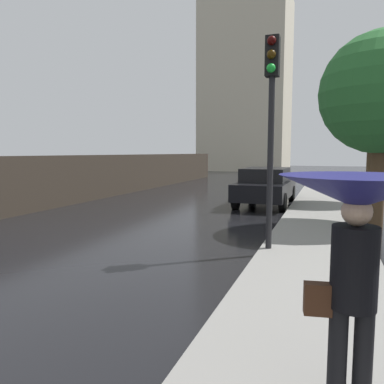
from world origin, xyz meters
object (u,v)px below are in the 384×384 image
object	(u,v)px
car_black_near_kerb	(266,185)
pedestrian_with_umbrella_near	(356,220)
street_tree_mid	(382,94)
traffic_light	(271,103)
street_tree_near	(373,113)

from	to	relation	value
car_black_near_kerb	pedestrian_with_umbrella_near	world-z (taller)	pedestrian_with_umbrella_near
pedestrian_with_umbrella_near	street_tree_mid	bearing A→B (deg)	-106.59
pedestrian_with_umbrella_near	car_black_near_kerb	bearing A→B (deg)	-87.56
pedestrian_with_umbrella_near	street_tree_mid	distance (m)	8.55
car_black_near_kerb	pedestrian_with_umbrella_near	distance (m)	12.15
car_black_near_kerb	street_tree_mid	size ratio (longest dim) A/B	0.88
car_black_near_kerb	traffic_light	distance (m)	7.70
car_black_near_kerb	street_tree_near	world-z (taller)	street_tree_near
traffic_light	street_tree_mid	world-z (taller)	street_tree_mid
traffic_light	street_tree_near	bearing A→B (deg)	72.66
street_tree_mid	pedestrian_with_umbrella_near	bearing A→B (deg)	-97.30
car_black_near_kerb	pedestrian_with_umbrella_near	xyz separation A→B (m)	(2.46, -11.87, 0.81)
traffic_light	car_black_near_kerb	bearing A→B (deg)	99.26
pedestrian_with_umbrella_near	traffic_light	xyz separation A→B (m)	(-1.28, 4.59, 1.43)
car_black_near_kerb	street_tree_near	distance (m)	4.79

